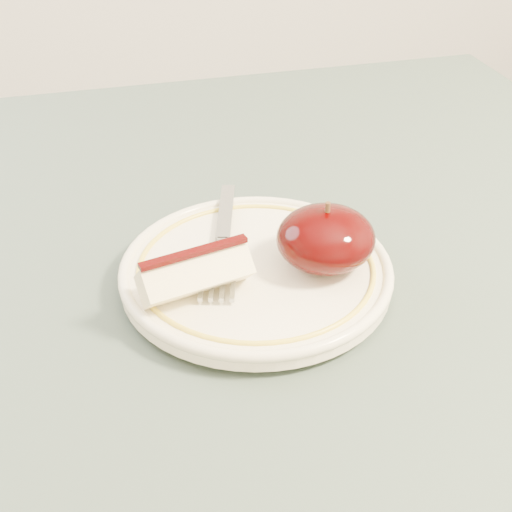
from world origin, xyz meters
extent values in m
cylinder|color=olive|center=(0.40, 0.40, 0.35)|extent=(0.05, 0.05, 0.71)
cube|color=#3B4943|center=(0.00, 0.00, 0.73)|extent=(0.90, 0.90, 0.04)
cylinder|color=white|center=(0.01, -0.01, 0.75)|extent=(0.12, 0.12, 0.01)
cylinder|color=white|center=(0.01, -0.01, 0.76)|extent=(0.22, 0.22, 0.01)
torus|color=white|center=(0.01, -0.01, 0.77)|extent=(0.22, 0.22, 0.01)
torus|color=yellow|center=(0.01, -0.01, 0.77)|extent=(0.19, 0.19, 0.00)
ellipsoid|color=black|center=(0.06, -0.02, 0.79)|extent=(0.08, 0.07, 0.05)
cylinder|color=#472D19|center=(0.06, -0.02, 0.82)|extent=(0.00, 0.00, 0.01)
cube|color=#FFEEBB|center=(-0.05, -0.04, 0.79)|extent=(0.09, 0.05, 0.04)
cube|color=#300101|center=(-0.05, -0.04, 0.81)|extent=(0.08, 0.03, 0.00)
cube|color=gray|center=(0.00, 0.07, 0.77)|extent=(0.04, 0.09, 0.00)
cube|color=gray|center=(-0.02, 0.01, 0.77)|extent=(0.02, 0.03, 0.00)
cube|color=gray|center=(-0.02, -0.01, 0.77)|extent=(0.03, 0.03, 0.00)
cube|color=gray|center=(-0.02, -0.04, 0.77)|extent=(0.01, 0.04, 0.00)
cube|color=gray|center=(-0.03, -0.04, 0.77)|extent=(0.01, 0.04, 0.00)
cube|color=gray|center=(-0.03, -0.04, 0.77)|extent=(0.01, 0.04, 0.00)
cube|color=gray|center=(-0.04, -0.03, 0.77)|extent=(0.01, 0.04, 0.00)
camera|label=1|loc=(-0.11, -0.46, 1.10)|focal=50.00mm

